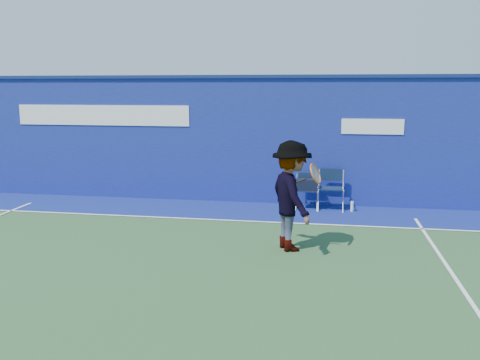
% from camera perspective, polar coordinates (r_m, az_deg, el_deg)
% --- Properties ---
extents(ground, '(80.00, 80.00, 0.00)m').
position_cam_1_polar(ground, '(7.99, -9.79, -10.22)').
color(ground, '#2C502B').
rests_on(ground, ground).
extents(stadium_wall, '(24.00, 0.50, 3.08)m').
position_cam_1_polar(stadium_wall, '(12.57, -2.15, 4.71)').
color(stadium_wall, navy).
rests_on(stadium_wall, ground).
extents(out_of_bounds_strip, '(24.00, 1.80, 0.01)m').
position_cam_1_polar(out_of_bounds_strip, '(11.76, -3.18, -3.34)').
color(out_of_bounds_strip, navy).
rests_on(out_of_bounds_strip, ground).
extents(court_lines, '(24.00, 12.00, 0.01)m').
position_cam_1_polar(court_lines, '(8.52, -8.44, -8.77)').
color(court_lines, white).
rests_on(court_lines, out_of_bounds_strip).
extents(directors_chair_left, '(0.49, 0.45, 0.82)m').
position_cam_1_polar(directors_chair_left, '(11.87, 7.52, -1.57)').
color(directors_chair_left, silver).
rests_on(directors_chair_left, ground).
extents(directors_chair_right, '(0.56, 0.50, 0.93)m').
position_cam_1_polar(directors_chair_right, '(11.87, 10.14, -1.94)').
color(directors_chair_right, silver).
rests_on(directors_chair_right, ground).
extents(water_bottle, '(0.07, 0.07, 0.24)m').
position_cam_1_polar(water_bottle, '(11.83, 12.47, -2.92)').
color(water_bottle, white).
rests_on(water_bottle, ground).
extents(tennis_player, '(1.17, 1.41, 1.90)m').
position_cam_1_polar(tennis_player, '(8.76, 5.80, -1.78)').
color(tennis_player, '#EA4738').
rests_on(tennis_player, ground).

